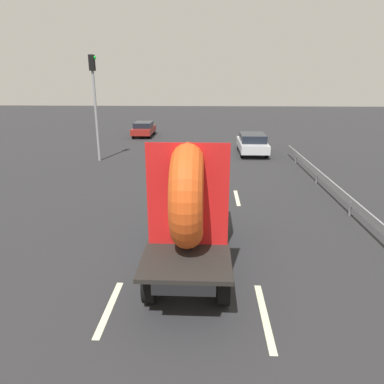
{
  "coord_description": "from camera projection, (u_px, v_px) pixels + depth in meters",
  "views": [
    {
      "loc": [
        0.65,
        -9.53,
        5.0
      ],
      "look_at": [
        0.19,
        0.38,
        1.83
      ],
      "focal_mm": 33.22,
      "sensor_mm": 36.0,
      "label": 1
    }
  ],
  "objects": [
    {
      "name": "lane_dash_left_far",
      "position": [
        159.0,
        194.0,
        16.07
      ],
      "size": [
        0.16,
        2.96,
        0.01
      ],
      "primitive_type": "cube",
      "rotation": [
        0.0,
        0.0,
        1.57
      ],
      "color": "beige",
      "rests_on": "ground_plane"
    },
    {
      "name": "guardrail",
      "position": [
        332.0,
        185.0,
        15.57
      ],
      "size": [
        0.1,
        17.76,
        0.71
      ],
      "color": "gray",
      "rests_on": "ground_plane"
    },
    {
      "name": "lane_dash_left_near",
      "position": [
        109.0,
        308.0,
        8.11
      ],
      "size": [
        0.16,
        2.1,
        0.01
      ],
      "primitive_type": "cube",
      "rotation": [
        0.0,
        0.0,
        1.57
      ],
      "color": "beige",
      "rests_on": "ground_plane"
    },
    {
      "name": "traffic_light",
      "position": [
        95.0,
        94.0,
        21.47
      ],
      "size": [
        0.42,
        0.36,
        6.35
      ],
      "color": "gray",
      "rests_on": "ground_plane"
    },
    {
      "name": "oncoming_car",
      "position": [
        144.0,
        129.0,
        32.12
      ],
      "size": [
        1.68,
        3.92,
        1.28
      ],
      "color": "black",
      "rests_on": "ground_plane"
    },
    {
      "name": "flatbed_truck",
      "position": [
        191.0,
        200.0,
        9.89
      ],
      "size": [
        2.02,
        5.58,
        3.66
      ],
      "color": "black",
      "rests_on": "ground_plane"
    },
    {
      "name": "ground_plane",
      "position": [
        185.0,
        254.0,
        10.62
      ],
      "size": [
        120.0,
        120.0,
        0.0
      ],
      "primitive_type": "plane",
      "color": "#28282B"
    },
    {
      "name": "distant_sedan",
      "position": [
        252.0,
        143.0,
        24.55
      ],
      "size": [
        1.84,
        4.29,
        1.4
      ],
      "color": "black",
      "rests_on": "ground_plane"
    },
    {
      "name": "lane_dash_right_near",
      "position": [
        264.0,
        316.0,
        7.85
      ],
      "size": [
        0.16,
        2.4,
        0.01
      ],
      "primitive_type": "cube",
      "rotation": [
        0.0,
        0.0,
        1.57
      ],
      "color": "beige",
      "rests_on": "ground_plane"
    },
    {
      "name": "lane_dash_right_far",
      "position": [
        237.0,
        198.0,
        15.61
      ],
      "size": [
        0.16,
        2.1,
        0.01
      ],
      "primitive_type": "cube",
      "rotation": [
        0.0,
        0.0,
        1.57
      ],
      "color": "beige",
      "rests_on": "ground_plane"
    }
  ]
}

